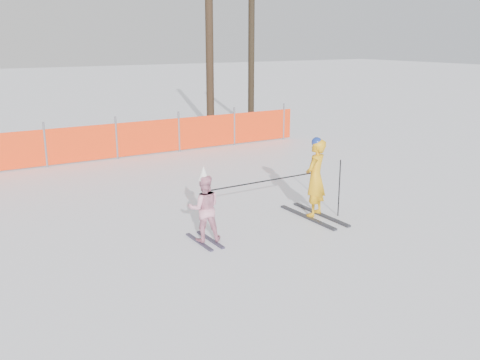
# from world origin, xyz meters

# --- Properties ---
(ground) EXTENTS (120.00, 120.00, 0.00)m
(ground) POSITION_xyz_m (0.00, 0.00, 0.00)
(ground) COLOR white
(ground) RESTS_ON ground
(adult) EXTENTS (0.66, 1.67, 1.61)m
(adult) POSITION_xyz_m (1.73, 0.51, 0.79)
(adult) COLOR black
(adult) RESTS_ON ground
(child) EXTENTS (0.68, 0.92, 1.36)m
(child) POSITION_xyz_m (-0.75, 0.45, 0.62)
(child) COLOR black
(child) RESTS_ON ground
(ski_poles) EXTENTS (2.82, 0.22, 1.15)m
(ski_poles) POSITION_xyz_m (1.06, 0.42, 0.80)
(ski_poles) COLOR black
(ski_poles) RESTS_ON ground
(safety_fence) EXTENTS (16.30, 0.06, 1.25)m
(safety_fence) POSITION_xyz_m (-1.75, 7.63, 0.56)
(safety_fence) COLOR #595960
(safety_fence) RESTS_ON ground
(tree_trunks) EXTENTS (1.71, 0.97, 6.13)m
(tree_trunks) POSITION_xyz_m (5.61, 10.83, 2.91)
(tree_trunks) COLOR #302115
(tree_trunks) RESTS_ON ground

